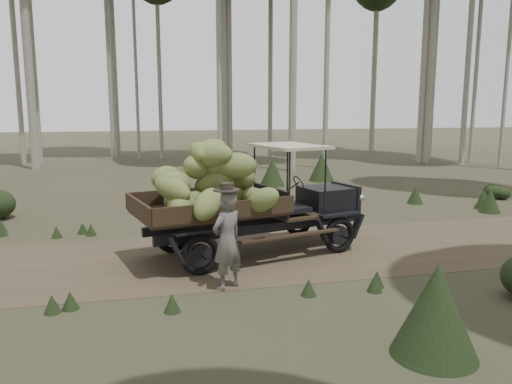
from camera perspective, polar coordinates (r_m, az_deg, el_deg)
ground at (r=10.79m, az=-3.55°, el=-7.41°), size 120.00×120.00×0.00m
dirt_track at (r=10.79m, az=-3.55°, el=-7.39°), size 70.00×4.00×0.01m
banana_truck at (r=10.43m, az=-2.77°, el=0.44°), size 5.37×3.23×2.58m
farmer at (r=8.73m, az=-3.33°, el=-5.42°), size 0.76×0.70×1.89m
undergrowth at (r=11.00m, az=14.21°, el=-4.69°), size 22.73×21.06×1.32m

